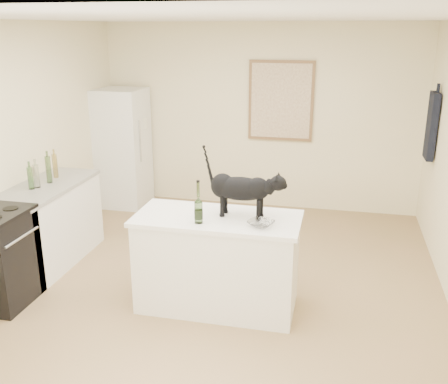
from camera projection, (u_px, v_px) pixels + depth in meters
floor at (213, 293)px, 5.06m from camera, size 5.50×5.50×0.00m
ceiling at (211, 18)px, 4.25m from camera, size 5.50×5.50×0.00m
wall_back at (259, 118)px, 7.20m from camera, size 4.50×0.00×4.50m
wall_front at (49, 337)px, 2.11m from camera, size 4.50×0.00×4.50m
island_base at (218, 264)px, 4.72m from camera, size 1.44×0.67×0.86m
island_top at (217, 219)px, 4.58m from camera, size 1.50×0.70×0.04m
left_cabinets at (48, 226)px, 5.62m from camera, size 0.60×1.40×0.86m
left_countertop at (44, 187)px, 5.48m from camera, size 0.62×1.44×0.04m
fridge at (122, 148)px, 7.39m from camera, size 0.68×0.68×1.70m
artwork_frame at (281, 101)px, 7.04m from camera, size 0.90×0.03×1.10m
artwork_canvas at (281, 101)px, 7.02m from camera, size 0.82×0.00×1.02m
hanging_garment at (432, 126)px, 6.06m from camera, size 0.08×0.34×0.80m
black_cat at (241, 192)px, 4.50m from camera, size 0.69×0.27×0.47m
wine_bottle at (198, 205)px, 4.37m from camera, size 0.09×0.09×0.34m
glass_bowl at (261, 224)px, 4.33m from camera, size 0.29×0.29×0.05m
fridge_paper at (144, 124)px, 7.24m from camera, size 0.06×0.12×0.17m
counter_bottle_cluster at (43, 172)px, 5.48m from camera, size 0.12×0.51×0.29m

